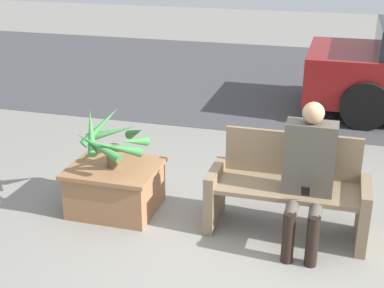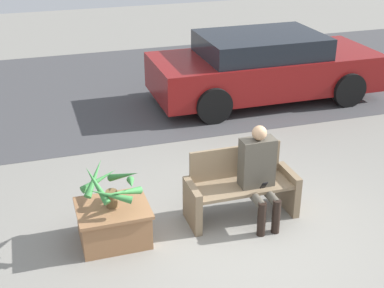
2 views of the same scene
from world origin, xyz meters
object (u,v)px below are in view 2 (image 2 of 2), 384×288
(planter_box, at_px, (114,222))
(potted_plant, at_px, (111,186))
(person_seated, at_px, (259,171))
(parked_car, at_px, (264,67))
(bench, at_px, (240,187))

(planter_box, distance_m, potted_plant, 0.50)
(planter_box, bearing_deg, person_seated, -3.05)
(potted_plant, height_order, parked_car, parked_car)
(bench, xyz_separation_m, parked_car, (2.09, 3.89, 0.27))
(bench, relative_size, parked_car, 0.31)
(bench, distance_m, potted_plant, 1.69)
(person_seated, bearing_deg, planter_box, 176.95)
(bench, relative_size, potted_plant, 1.93)
(potted_plant, distance_m, parked_car, 5.45)
(person_seated, relative_size, planter_box, 1.51)
(bench, distance_m, planter_box, 1.66)
(planter_box, height_order, potted_plant, potted_plant)
(potted_plant, bearing_deg, parked_car, 46.67)
(planter_box, xyz_separation_m, potted_plant, (0.00, -0.01, 0.50))
(person_seated, bearing_deg, parked_car, 64.61)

